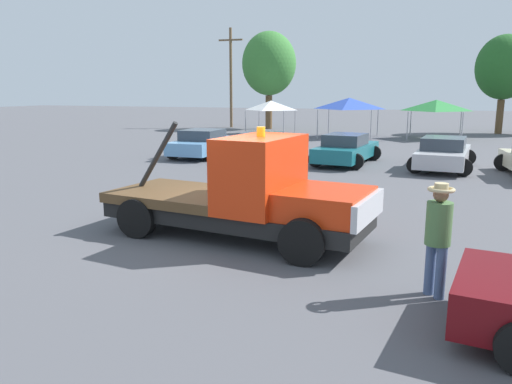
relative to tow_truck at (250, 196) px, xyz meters
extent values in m
plane|color=#545459|center=(-0.37, 0.04, -0.96)|extent=(160.00, 160.00, 0.00)
cube|color=black|center=(-0.37, 0.04, -0.43)|extent=(6.02, 2.65, 0.35)
cube|color=red|center=(1.71, -0.21, 0.02)|extent=(1.84, 2.04, 0.55)
cube|color=silver|center=(2.57, -0.31, -0.01)|extent=(0.35, 1.97, 0.50)
cube|color=red|center=(0.27, -0.03, 0.52)|extent=(1.53, 2.32, 1.56)
cube|color=brown|center=(-1.81, 0.22, -0.14)|extent=(3.15, 2.52, 0.22)
cylinder|color=black|center=(-2.42, 0.29, 0.74)|extent=(1.19, 0.26, 1.63)
cylinder|color=orange|center=(0.27, -0.03, 1.40)|extent=(0.18, 0.18, 0.20)
cylinder|color=black|center=(1.76, 0.84, -0.52)|extent=(0.88, 0.26, 0.88)
cylinder|color=black|center=(1.51, -1.23, -0.52)|extent=(0.88, 0.26, 0.88)
cylinder|color=black|center=(-2.12, 1.30, -0.52)|extent=(0.88, 0.26, 0.88)
cylinder|color=black|center=(-2.37, -0.76, -0.52)|extent=(0.88, 0.26, 0.88)
cylinder|color=#475B84|center=(3.93, -1.97, -0.53)|extent=(0.16, 0.16, 0.85)
cylinder|color=#475B84|center=(3.77, -1.83, -0.53)|extent=(0.16, 0.16, 0.85)
cylinder|color=#4C7542|center=(3.85, -1.90, 0.23)|extent=(0.39, 0.39, 0.67)
sphere|color=brown|center=(3.85, -1.90, 0.68)|extent=(0.23, 0.23, 0.23)
torus|color=tan|center=(3.85, -1.90, 0.77)|extent=(0.40, 0.40, 0.06)
cylinder|color=tan|center=(3.85, -1.90, 0.81)|extent=(0.21, 0.21, 0.10)
cube|color=#669ED1|center=(-7.16, 12.40, -0.42)|extent=(2.01, 4.73, 0.60)
cube|color=#333D47|center=(-7.16, 12.16, 0.13)|extent=(1.74, 2.00, 0.50)
cylinder|color=black|center=(-8.10, 13.98, -0.62)|extent=(0.68, 0.22, 0.68)
cylinder|color=black|center=(-6.26, 14.01, -0.62)|extent=(0.68, 0.22, 0.68)
cylinder|color=black|center=(-8.05, 10.79, -0.62)|extent=(0.68, 0.22, 0.68)
cylinder|color=black|center=(-6.21, 10.82, -0.62)|extent=(0.68, 0.22, 0.68)
cube|color=#2D2D33|center=(-3.88, 11.83, -0.42)|extent=(2.34, 4.39, 0.60)
cube|color=#333D47|center=(-3.86, 11.62, 0.13)|extent=(1.86, 1.93, 0.50)
cylinder|color=black|center=(-4.93, 13.16, -0.62)|extent=(0.68, 0.22, 0.68)
cylinder|color=black|center=(-3.12, 13.35, -0.62)|extent=(0.68, 0.22, 0.68)
cylinder|color=black|center=(-4.64, 10.31, -0.62)|extent=(0.68, 0.22, 0.68)
cylinder|color=black|center=(-2.83, 10.50, -0.62)|extent=(0.68, 0.22, 0.68)
cube|color=#196670|center=(-0.11, 12.28, -0.42)|extent=(2.27, 4.84, 0.60)
cube|color=#333D47|center=(-0.13, 12.05, 0.13)|extent=(1.78, 2.12, 0.50)
cylinder|color=black|center=(-0.79, 13.95, -0.62)|extent=(0.68, 0.22, 0.68)
cylinder|color=black|center=(0.90, 13.78, -0.62)|extent=(0.68, 0.22, 0.68)
cylinder|color=black|center=(-1.12, 10.79, -0.62)|extent=(0.68, 0.22, 0.68)
cylinder|color=black|center=(0.57, 10.61, -0.62)|extent=(0.68, 0.22, 0.68)
cube|color=#B7B7BC|center=(3.94, 12.14, -0.42)|extent=(2.26, 4.97, 0.60)
cube|color=#333D47|center=(3.92, 11.90, 0.13)|extent=(1.79, 2.16, 0.50)
cylinder|color=black|center=(3.22, 13.86, -0.62)|extent=(0.68, 0.22, 0.68)
cylinder|color=black|center=(4.96, 13.70, -0.62)|extent=(0.68, 0.22, 0.68)
cylinder|color=black|center=(2.93, 10.58, -0.62)|extent=(0.68, 0.22, 0.68)
cylinder|color=black|center=(4.67, 10.43, -0.62)|extent=(0.68, 0.22, 0.68)
cylinder|color=black|center=(6.22, 12.43, -0.62)|extent=(0.68, 0.22, 0.68)
cylinder|color=#9E9EA3|center=(-9.74, 24.45, -0.07)|extent=(0.07, 0.07, 1.78)
cylinder|color=#9E9EA3|center=(-6.80, 24.45, -0.07)|extent=(0.07, 0.07, 1.78)
cylinder|color=#9E9EA3|center=(-9.74, 27.39, -0.07)|extent=(0.07, 0.07, 1.78)
cylinder|color=#9E9EA3|center=(-6.80, 27.39, -0.07)|extent=(0.07, 0.07, 1.78)
pyramid|color=white|center=(-8.27, 25.92, 1.17)|extent=(2.94, 2.94, 0.69)
cylinder|color=#9E9EA3|center=(-4.07, 23.31, 0.02)|extent=(0.07, 0.07, 1.96)
cylinder|color=#9E9EA3|center=(-0.52, 23.31, 0.02)|extent=(0.07, 0.07, 1.96)
cylinder|color=#9E9EA3|center=(-4.07, 26.86, 0.02)|extent=(0.07, 0.07, 1.96)
cylinder|color=#9E9EA3|center=(-0.52, 26.86, 0.02)|extent=(0.07, 0.07, 1.96)
pyramid|color=#2D4CB7|center=(-2.30, 25.08, 1.39)|extent=(3.55, 3.55, 0.76)
cylinder|color=#9E9EA3|center=(1.69, 24.29, -0.02)|extent=(0.07, 0.07, 1.88)
cylinder|color=#9E9EA3|center=(5.02, 24.29, -0.02)|extent=(0.07, 0.07, 1.88)
cylinder|color=#9E9EA3|center=(1.69, 27.62, -0.02)|extent=(0.07, 0.07, 1.88)
cylinder|color=#9E9EA3|center=(5.02, 27.62, -0.02)|extent=(0.07, 0.07, 1.88)
pyramid|color=#287F38|center=(3.36, 25.96, 1.29)|extent=(3.33, 3.33, 0.73)
cylinder|color=brown|center=(7.84, 32.15, 0.32)|extent=(0.51, 0.51, 2.55)
ellipsoid|color=#235B23|center=(7.84, 32.15, 3.95)|extent=(4.07, 4.07, 4.73)
cylinder|color=brown|center=(-10.08, 30.72, 0.45)|extent=(0.56, 0.56, 2.81)
ellipsoid|color=#387A33|center=(-10.08, 30.72, 4.47)|extent=(4.50, 4.50, 5.22)
cube|color=black|center=(0.19, 4.36, -0.94)|extent=(0.40, 0.40, 0.04)
cone|color=orange|center=(0.19, 4.36, -0.68)|extent=(0.36, 0.36, 0.55)
cylinder|color=brown|center=(-13.82, 31.37, 3.30)|extent=(0.24, 0.24, 8.52)
cube|color=brown|center=(-13.82, 31.37, 6.54)|extent=(2.20, 0.14, 0.14)
camera|label=1|loc=(3.79, -9.83, 2.23)|focal=35.00mm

